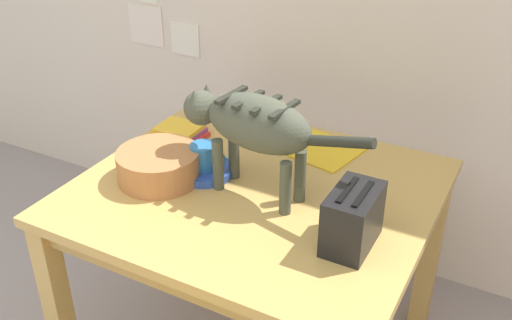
{
  "coord_description": "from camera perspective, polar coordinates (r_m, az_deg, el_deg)",
  "views": [
    {
      "loc": [
        0.89,
        -0.04,
        1.76
      ],
      "look_at": [
        0.12,
        1.4,
        0.85
      ],
      "focal_mm": 41.38,
      "sensor_mm": 36.0,
      "label": 1
    }
  ],
  "objects": [
    {
      "name": "cat",
      "position": [
        1.78,
        -0.38,
        3.44
      ],
      "size": [
        0.65,
        0.19,
        0.34
      ],
      "rotation": [
        0.0,
        0.0,
        1.46
      ],
      "color": "#494D3F",
      "rests_on": "dining_table"
    },
    {
      "name": "magazine",
      "position": [
        2.15,
        6.51,
        0.97
      ],
      "size": [
        0.28,
        0.28,
        0.01
      ],
      "primitive_type": "cube",
      "rotation": [
        0.0,
        0.0,
        -0.2
      ],
      "color": "yellow",
      "rests_on": "dining_table"
    },
    {
      "name": "wicker_basket",
      "position": [
        1.96,
        -9.39,
        -0.47
      ],
      "size": [
        0.27,
        0.27,
        0.1
      ],
      "color": "#B47244",
      "rests_on": "dining_table"
    },
    {
      "name": "toaster",
      "position": [
        1.64,
        9.33,
        -5.61
      ],
      "size": [
        0.12,
        0.2,
        0.18
      ],
      "color": "black",
      "rests_on": "dining_table"
    },
    {
      "name": "book_stack",
      "position": [
        2.24,
        -7.25,
        2.71
      ],
      "size": [
        0.18,
        0.15,
        0.05
      ],
      "color": "red",
      "rests_on": "dining_table"
    },
    {
      "name": "saucer_bowl",
      "position": [
        1.99,
        -5.02,
        -1.02
      ],
      "size": [
        0.2,
        0.2,
        0.03
      ],
      "primitive_type": "cylinder",
      "color": "blue",
      "rests_on": "dining_table"
    },
    {
      "name": "coffee_mug",
      "position": [
        1.96,
        -5.0,
        0.36
      ],
      "size": [
        0.13,
        0.09,
        0.08
      ],
      "color": "#2D77BE",
      "rests_on": "saucer_bowl"
    },
    {
      "name": "dining_table",
      "position": [
        1.97,
        0.0,
        -4.83
      ],
      "size": [
        1.12,
        1.0,
        0.75
      ],
      "color": "tan",
      "rests_on": "ground_plane"
    }
  ]
}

